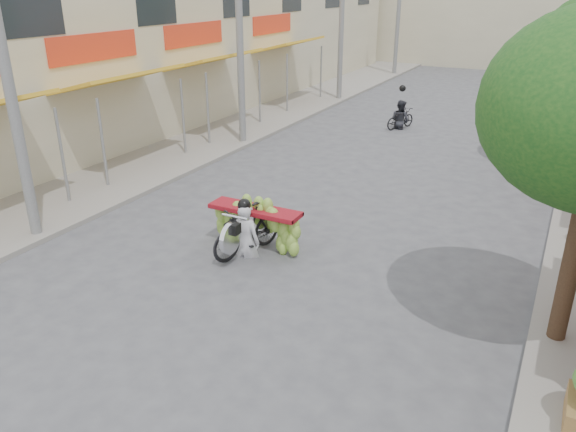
{
  "coord_description": "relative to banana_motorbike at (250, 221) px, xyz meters",
  "views": [
    {
      "loc": [
        5.03,
        -4.73,
        5.41
      ],
      "look_at": [
        0.33,
        4.4,
        1.1
      ],
      "focal_mm": 35.0,
      "sensor_mm": 36.0,
      "label": 1
    }
  ],
  "objects": [
    {
      "name": "ground",
      "position": [
        0.69,
        -4.61,
        -0.71
      ],
      "size": [
        120.0,
        120.0,
        0.0
      ],
      "primitive_type": "plane",
      "color": "#515156",
      "rests_on": "ground"
    },
    {
      "name": "utility_pole_mid",
      "position": [
        -4.71,
        7.39,
        3.31
      ],
      "size": [
        0.6,
        0.24,
        8.0
      ],
      "color": "slate",
      "rests_on": "ground"
    },
    {
      "name": "bg_motorbike_a",
      "position": [
        -0.37,
        12.21,
        0.07
      ],
      "size": [
        1.04,
        1.5,
        1.95
      ],
      "color": "black",
      "rests_on": "ground"
    },
    {
      "name": "bg_motorbike_c",
      "position": [
        2.28,
        22.35,
        0.13
      ],
      "size": [
        1.03,
        1.47,
        1.95
      ],
      "color": "black",
      "rests_on": "ground"
    },
    {
      "name": "sidewalk_left",
      "position": [
        -6.31,
        10.39,
        -0.65
      ],
      "size": [
        4.0,
        60.0,
        0.12
      ],
      "primitive_type": "cube",
      "color": "gray",
      "rests_on": "ground"
    },
    {
      "name": "bg_motorbike_b",
      "position": [
        3.89,
        18.81,
        0.12
      ],
      "size": [
        1.4,
        1.82,
        1.95
      ],
      "color": "black",
      "rests_on": "ground"
    },
    {
      "name": "utility_pole_near",
      "position": [
        -4.71,
        -1.61,
        3.31
      ],
      "size": [
        0.6,
        0.24,
        8.0
      ],
      "color": "slate",
      "rests_on": "ground"
    },
    {
      "name": "utility_pole_far",
      "position": [
        -4.71,
        16.39,
        3.31
      ],
      "size": [
        0.6,
        0.24,
        8.0
      ],
      "color": "slate",
      "rests_on": "ground"
    },
    {
      "name": "shophouse_row_left",
      "position": [
        -11.29,
        9.37,
        2.29
      ],
      "size": [
        9.77,
        40.0,
        6.0
      ],
      "color": "beige",
      "rests_on": "ground"
    },
    {
      "name": "utility_pole_back",
      "position": [
        -4.71,
        25.39,
        3.31
      ],
      "size": [
        0.6,
        0.24,
        8.0
      ],
      "color": "slate",
      "rests_on": "ground"
    },
    {
      "name": "far_building",
      "position": [
        0.69,
        33.39,
        2.79
      ],
      "size": [
        20.0,
        6.0,
        7.0
      ],
      "primitive_type": "cube",
      "color": "beige",
      "rests_on": "ground"
    },
    {
      "name": "banana_motorbike",
      "position": [
        0.0,
        0.0,
        0.0
      ],
      "size": [
        2.2,
        1.96,
        2.15
      ],
      "color": "black",
      "rests_on": "ground"
    }
  ]
}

